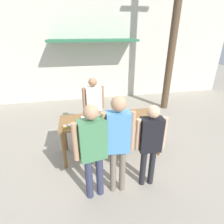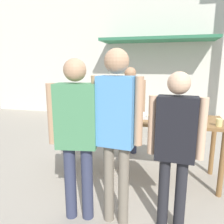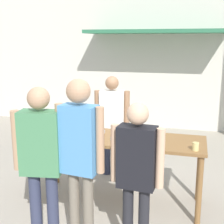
# 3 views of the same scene
# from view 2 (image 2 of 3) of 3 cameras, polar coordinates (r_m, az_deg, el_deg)

# --- Properties ---
(ground_plane) EXTENTS (24.00, 24.00, 0.00)m
(ground_plane) POSITION_cam_2_polar(r_m,az_deg,el_deg) (3.60, 7.24, -15.94)
(ground_plane) COLOR #A39989
(building_facade_back) EXTENTS (12.00, 1.11, 4.50)m
(building_facade_back) POSITION_cam_2_polar(r_m,az_deg,el_deg) (7.17, 11.90, 16.45)
(building_facade_back) COLOR beige
(building_facade_back) RESTS_ON ground
(serving_table) EXTENTS (2.29, 0.75, 0.93)m
(serving_table) POSITION_cam_2_polar(r_m,az_deg,el_deg) (3.30, 7.61, -3.27)
(serving_table) COLOR brown
(serving_table) RESTS_ON ground
(food_tray_sausages) EXTENTS (0.45, 0.26, 0.04)m
(food_tray_sausages) POSITION_cam_2_polar(r_m,az_deg,el_deg) (3.36, -0.01, -0.60)
(food_tray_sausages) COLOR silver
(food_tray_sausages) RESTS_ON serving_table
(food_tray_buns) EXTENTS (0.44, 0.32, 0.06)m
(food_tray_buns) POSITION_cam_2_polar(r_m,az_deg,el_deg) (3.27, 10.42, -1.10)
(food_tray_buns) COLOR silver
(food_tray_buns) RESTS_ON serving_table
(condiment_jar_mustard) EXTENTS (0.07, 0.07, 0.07)m
(condiment_jar_mustard) POSITION_cam_2_polar(r_m,az_deg,el_deg) (3.28, -10.62, -0.77)
(condiment_jar_mustard) COLOR gold
(condiment_jar_mustard) RESTS_ON serving_table
(condiment_jar_ketchup) EXTENTS (0.07, 0.07, 0.07)m
(condiment_jar_ketchup) POSITION_cam_2_polar(r_m,az_deg,el_deg) (3.26, -8.87, -0.81)
(condiment_jar_ketchup) COLOR #567A38
(condiment_jar_ketchup) RESTS_ON serving_table
(beer_cup) EXTENTS (0.08, 0.08, 0.10)m
(beer_cup) POSITION_cam_2_polar(r_m,az_deg,el_deg) (3.06, 26.18, -2.49)
(beer_cup) COLOR #DBC67A
(beer_cup) RESTS_ON serving_table
(person_server_behind_table) EXTENTS (0.56, 0.27, 1.66)m
(person_server_behind_table) POSITION_cam_2_polar(r_m,az_deg,el_deg) (4.12, 4.67, 2.35)
(person_server_behind_table) COLOR #333851
(person_server_behind_table) RESTS_ON ground
(person_customer_holding_hotdog) EXTENTS (0.60, 0.30, 1.76)m
(person_customer_holding_hotdog) POSITION_cam_2_polar(r_m,az_deg,el_deg) (2.31, -9.16, -4.09)
(person_customer_holding_hotdog) COLOR #333851
(person_customer_holding_hotdog) RESTS_ON ground
(person_customer_with_cup) EXTENTS (0.54, 0.23, 1.64)m
(person_customer_with_cup) POSITION_cam_2_polar(r_m,az_deg,el_deg) (2.21, 16.23, -6.94)
(person_customer_with_cup) COLOR #232328
(person_customer_with_cup) RESTS_ON ground
(person_customer_waiting_in_line) EXTENTS (0.53, 0.24, 1.85)m
(person_customer_waiting_in_line) POSITION_cam_2_polar(r_m,az_deg,el_deg) (2.19, 1.14, -2.65)
(person_customer_waiting_in_line) COLOR #756B5B
(person_customer_waiting_in_line) RESTS_ON ground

